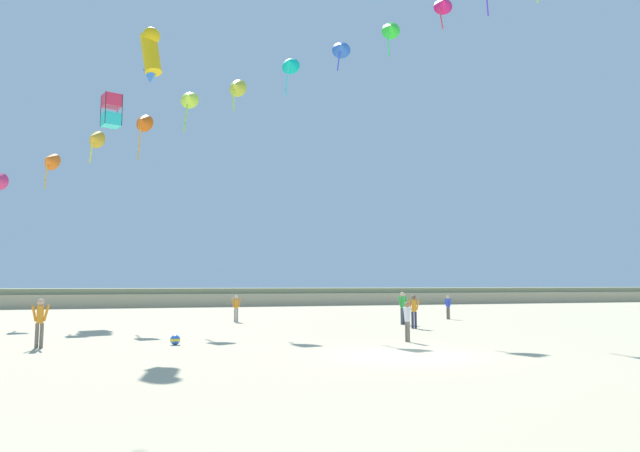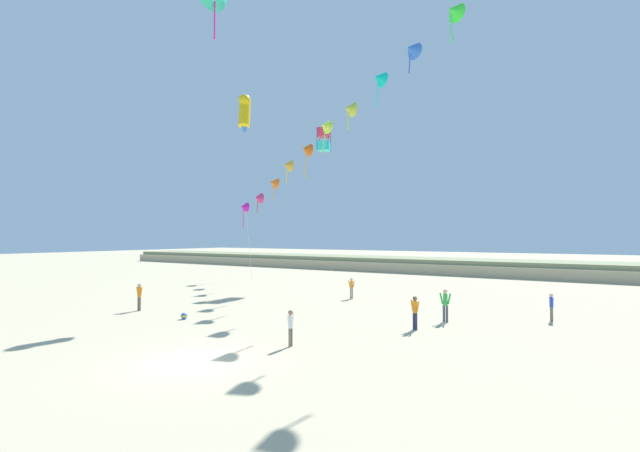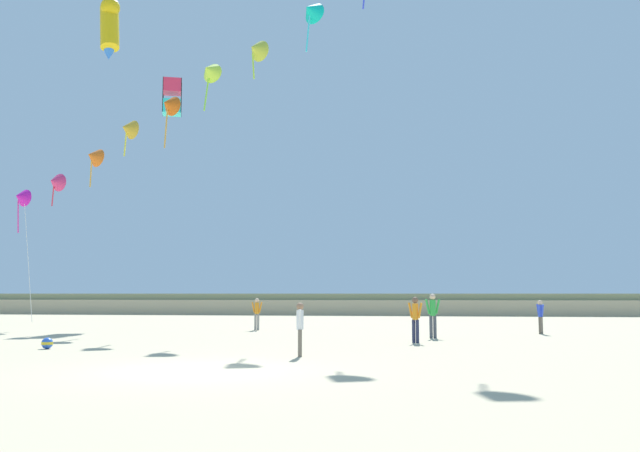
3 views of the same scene
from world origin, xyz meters
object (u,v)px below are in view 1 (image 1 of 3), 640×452
at_px(large_kite_low_lead, 111,111).
at_px(person_far_right, 40,320).
at_px(beach_ball, 175,340).
at_px(person_far_left, 407,319).
at_px(large_kite_mid_trail, 151,52).
at_px(person_near_right, 236,306).
at_px(person_mid_center, 448,305).
at_px(person_far_center, 403,306).
at_px(person_near_left, 414,309).

bearing_deg(large_kite_low_lead, person_far_right, -93.01).
height_order(person_far_right, beach_ball, person_far_right).
distance_m(person_far_left, large_kite_mid_trail, 17.31).
bearing_deg(person_far_right, person_far_left, -8.46).
bearing_deg(person_far_left, person_near_right, 107.85).
xyz_separation_m(person_near_right, large_kite_mid_trail, (-5.23, -5.82, 12.28)).
distance_m(person_far_left, person_far_right, 13.11).
xyz_separation_m(person_mid_center, large_kite_mid_trail, (-18.26, -4.34, 12.32)).
bearing_deg(person_far_right, person_mid_center, 24.70).
xyz_separation_m(person_far_left, beach_ball, (-8.45, 1.59, -0.69)).
relative_size(person_far_left, person_far_center, 0.86).
bearing_deg(person_near_left, person_far_center, 75.34).
bearing_deg(beach_ball, person_far_left, -10.64).
distance_m(person_near_left, large_kite_low_lead, 25.76).
height_order(person_near_right, person_far_left, person_near_right).
distance_m(large_kite_mid_trail, beach_ball, 14.34).
xyz_separation_m(large_kite_low_lead, large_kite_mid_trail, (2.38, -14.21, -1.14)).
distance_m(person_near_right, large_kite_low_lead, 17.57).
relative_size(person_near_left, person_near_right, 1.06).
xyz_separation_m(person_near_left, person_far_right, (-16.22, -3.90, 0.02)).
bearing_deg(person_mid_center, person_far_left, -126.24).
xyz_separation_m(large_kite_low_lead, beach_ball, (3.47, -20.19, -14.14)).
bearing_deg(person_mid_center, large_kite_mid_trail, -166.62).
height_order(person_far_left, person_far_center, person_far_center).
bearing_deg(large_kite_mid_trail, person_far_left, -38.40).
xyz_separation_m(person_far_right, large_kite_mid_trail, (3.43, 5.63, 12.21)).
bearing_deg(person_near_right, person_mid_center, -6.46).
distance_m(person_near_right, person_mid_center, 13.11).
bearing_deg(person_near_left, person_far_left, -119.20).
relative_size(person_near_right, person_far_left, 1.02).
relative_size(person_near_left, person_mid_center, 1.11).
distance_m(person_near_left, person_far_center, 2.79).
height_order(person_near_left, large_kite_mid_trail, large_kite_mid_trail).
distance_m(person_near_right, person_far_right, 14.35).
relative_size(large_kite_low_lead, beach_ball, 6.26).
bearing_deg(large_kite_low_lead, beach_ball, -80.26).
height_order(person_near_left, beach_ball, person_near_left).
xyz_separation_m(person_mid_center, person_far_left, (-8.72, -11.90, 0.02)).
relative_size(person_near_right, person_mid_center, 1.04).
bearing_deg(person_far_center, large_kite_mid_trail, -175.91).
bearing_deg(large_kite_mid_trail, person_far_center, 4.09).
distance_m(person_mid_center, person_far_left, 14.76).
bearing_deg(person_far_center, large_kite_low_lead, 140.16).
xyz_separation_m(person_mid_center, person_far_right, (-21.69, -9.97, 0.11)).
height_order(person_far_right, large_kite_low_lead, large_kite_low_lead).
height_order(person_far_left, large_kite_low_lead, large_kite_low_lead).
distance_m(person_far_center, large_kite_mid_trail, 18.19).
xyz_separation_m(person_near_left, large_kite_low_lead, (-15.17, 15.95, 13.37)).
distance_m(person_mid_center, person_far_center, 5.84).
bearing_deg(large_kite_mid_trail, beach_ball, -79.73).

